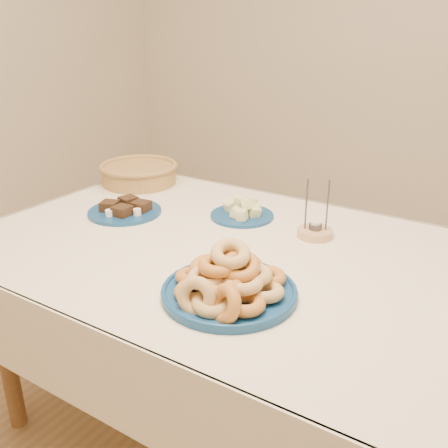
# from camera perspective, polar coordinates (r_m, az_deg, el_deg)

# --- Properties ---
(ground) EXTENTS (5.00, 5.00, 0.00)m
(ground) POSITION_cam_1_polar(r_m,az_deg,el_deg) (2.01, 0.83, -22.55)
(ground) COLOR olive
(ground) RESTS_ON ground
(dining_table) EXTENTS (1.71, 1.11, 0.75)m
(dining_table) POSITION_cam_1_polar(r_m,az_deg,el_deg) (1.62, 0.96, -6.18)
(dining_table) COLOR brown
(dining_table) RESTS_ON ground
(donut_platter) EXTENTS (0.36, 0.36, 0.16)m
(donut_platter) POSITION_cam_1_polar(r_m,az_deg,el_deg) (1.29, 0.49, -6.73)
(donut_platter) COLOR navy
(donut_platter) RESTS_ON dining_table
(melon_plate) EXTENTS (0.29, 0.29, 0.08)m
(melon_plate) POSITION_cam_1_polar(r_m,az_deg,el_deg) (1.82, 2.24, 1.38)
(melon_plate) COLOR navy
(melon_plate) RESTS_ON dining_table
(brownie_plate) EXTENTS (0.28, 0.28, 0.05)m
(brownie_plate) POSITION_cam_1_polar(r_m,az_deg,el_deg) (1.89, -11.27, 1.61)
(brownie_plate) COLOR navy
(brownie_plate) RESTS_ON dining_table
(wicker_basket) EXTENTS (0.41, 0.41, 0.09)m
(wicker_basket) POSITION_cam_1_polar(r_m,az_deg,el_deg) (2.23, -9.69, 5.81)
(wicker_basket) COLOR olive
(wicker_basket) RESTS_ON dining_table
(candle_holder) EXTENTS (0.15, 0.15, 0.20)m
(candle_holder) POSITION_cam_1_polar(r_m,az_deg,el_deg) (1.68, 10.35, -0.84)
(candle_holder) COLOR tan
(candle_holder) RESTS_ON dining_table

